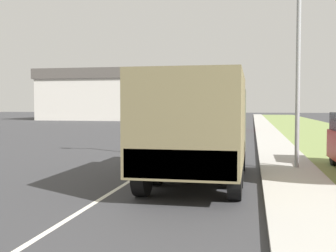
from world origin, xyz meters
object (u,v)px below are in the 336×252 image
object	(u,v)px
car_nearest_ahead	(222,132)
lamp_post	(293,18)
car_second_ahead	(230,123)
military_truck	(199,123)

from	to	relation	value
car_nearest_ahead	lamp_post	xyz separation A→B (m)	(2.88, -9.35, 4.24)
car_second_ahead	lamp_post	distance (m)	23.02
car_nearest_ahead	car_second_ahead	bearing A→B (deg)	90.96
military_truck	lamp_post	size ratio (longest dim) A/B	0.80
military_truck	car_nearest_ahead	world-z (taller)	military_truck
military_truck	car_second_ahead	world-z (taller)	military_truck
car_nearest_ahead	car_second_ahead	distance (m)	13.06
military_truck	car_nearest_ahead	bearing A→B (deg)	91.03
car_nearest_ahead	car_second_ahead	size ratio (longest dim) A/B	0.89
military_truck	lamp_post	world-z (taller)	lamp_post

